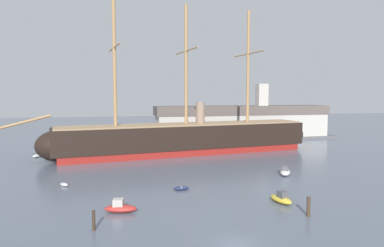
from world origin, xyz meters
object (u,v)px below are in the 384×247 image
(motorboat_mid_right, at_px, (285,172))
(mooring_piling_nearest, at_px, (94,221))
(tall_ship, at_px, (186,138))
(mooring_piling_left_pair, at_px, (308,207))
(dinghy_mid_left, at_px, (64,184))
(motorboat_foreground_left, at_px, (120,208))
(dinghy_near_centre, at_px, (181,188))
(dockside_warehouse_right, at_px, (242,122))
(motorboat_foreground_right, at_px, (281,199))
(dinghy_far_left, at_px, (37,156))

(motorboat_mid_right, xyz_separation_m, mooring_piling_nearest, (-31.46, -18.82, 0.45))
(tall_ship, bearing_deg, motorboat_mid_right, -64.36)
(mooring_piling_nearest, xyz_separation_m, mooring_piling_left_pair, (24.03, -1.10, 0.09))
(dinghy_mid_left, bearing_deg, motorboat_foreground_left, -60.29)
(tall_ship, relative_size, dinghy_near_centre, 30.57)
(dockside_warehouse_right, bearing_deg, dinghy_mid_left, -134.37)
(motorboat_foreground_right, distance_m, dockside_warehouse_right, 66.78)
(dinghy_far_left, xyz_separation_m, mooring_piling_nearest, (14.58, -47.22, 0.73))
(dinghy_mid_left, xyz_separation_m, dockside_warehouse_right, (47.62, 48.67, 5.06))
(dinghy_mid_left, relative_size, mooring_piling_nearest, 0.97)
(mooring_piling_nearest, bearing_deg, motorboat_foreground_left, 61.46)
(motorboat_mid_right, distance_m, mooring_piling_left_pair, 21.27)
(tall_ship, bearing_deg, mooring_piling_left_pair, -83.85)
(motorboat_foreground_left, xyz_separation_m, motorboat_foreground_right, (20.55, -0.83, -0.02))
(dinghy_mid_left, height_order, dockside_warehouse_right, dockside_warehouse_right)
(tall_ship, relative_size, motorboat_foreground_left, 17.39)
(motorboat_foreground_left, distance_m, mooring_piling_left_pair, 22.13)
(tall_ship, bearing_deg, mooring_piling_nearest, -113.20)
(motorboat_foreground_right, height_order, mooring_piling_nearest, mooring_piling_nearest)
(motorboat_foreground_left, relative_size, dinghy_mid_left, 2.01)
(motorboat_foreground_left, bearing_deg, dockside_warehouse_right, 58.00)
(motorboat_foreground_left, relative_size, mooring_piling_left_pair, 1.80)
(motorboat_mid_right, height_order, mooring_piling_nearest, mooring_piling_nearest)
(motorboat_foreground_right, distance_m, motorboat_mid_right, 16.60)
(motorboat_foreground_right, xyz_separation_m, mooring_piling_left_pair, (0.66, -5.43, 0.60))
(motorboat_foreground_left, distance_m, motorboat_foreground_right, 20.57)
(dinghy_far_left, bearing_deg, mooring_piling_left_pair, -51.37)
(motorboat_foreground_left, height_order, motorboat_mid_right, motorboat_mid_right)
(dinghy_far_left, distance_m, mooring_piling_left_pair, 61.85)
(dinghy_near_centre, height_order, motorboat_mid_right, motorboat_mid_right)
(mooring_piling_nearest, bearing_deg, mooring_piling_left_pair, -2.61)
(motorboat_mid_right, height_order, dinghy_far_left, motorboat_mid_right)
(motorboat_mid_right, bearing_deg, dinghy_mid_left, 178.86)
(dinghy_near_centre, distance_m, dinghy_far_left, 43.04)
(dinghy_near_centre, xyz_separation_m, motorboat_mid_right, (19.65, 5.60, 0.33))
(motorboat_foreground_left, height_order, dockside_warehouse_right, dockside_warehouse_right)
(motorboat_foreground_right, height_order, mooring_piling_left_pair, mooring_piling_left_pair)
(dinghy_near_centre, xyz_separation_m, dockside_warehouse_right, (30.40, 55.00, 5.01))
(mooring_piling_nearest, distance_m, dockside_warehouse_right, 80.34)
(tall_ship, xyz_separation_m, dinghy_mid_left, (-24.50, -25.02, -3.57))
(motorboat_foreground_left, distance_m, dinghy_far_left, 45.50)
(motorboat_mid_right, xyz_separation_m, mooring_piling_left_pair, (-7.43, -19.92, 0.55))
(mooring_piling_left_pair, bearing_deg, mooring_piling_nearest, 177.39)
(motorboat_foreground_left, relative_size, dinghy_near_centre, 1.76)
(dinghy_far_left, relative_size, mooring_piling_left_pair, 1.28)
(dockside_warehouse_right, bearing_deg, mooring_piling_left_pair, -104.70)
(tall_ship, distance_m, dinghy_far_left, 33.97)
(motorboat_mid_right, relative_size, mooring_piling_left_pair, 1.92)
(mooring_piling_left_pair, bearing_deg, dinghy_far_left, 128.63)
(dinghy_far_left, bearing_deg, dinghy_mid_left, -71.64)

